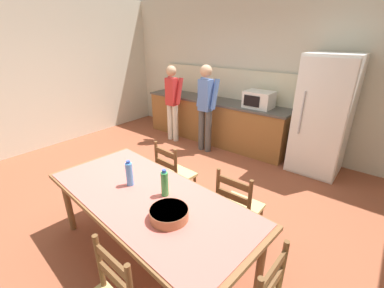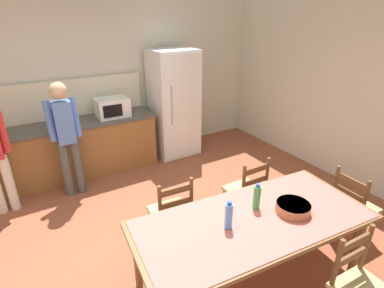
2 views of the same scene
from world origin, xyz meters
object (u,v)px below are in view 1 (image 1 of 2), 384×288
object	(u,v)px
person_at_sink	(172,100)
bottle_off_centre	(165,184)
refrigerator	(323,116)
microwave	(259,99)
chair_side_far_left	(174,175)
serving_bowl	(169,213)
person_at_counter	(206,105)
dining_table	(148,202)
bottle_near_centre	(129,174)
chair_side_far_right	(238,208)

from	to	relation	value
person_at_sink	bottle_off_centre	bearing A→B (deg)	-138.48
refrigerator	microwave	world-z (taller)	refrigerator
chair_side_far_left	serving_bowl	bearing A→B (deg)	135.08
serving_bowl	chair_side_far_left	distance (m)	1.29
microwave	person_at_sink	world-z (taller)	person_at_sink
microwave	person_at_counter	distance (m)	0.97
serving_bowl	dining_table	bearing A→B (deg)	164.33
bottle_off_centre	person_at_counter	world-z (taller)	person_at_counter
chair_side_far_left	bottle_off_centre	bearing A→B (deg)	131.81
bottle_near_centre	dining_table	bearing A→B (deg)	-4.89
bottle_off_centre	chair_side_far_left	bearing A→B (deg)	127.78
dining_table	person_at_counter	size ratio (longest dim) A/B	1.39
chair_side_far_left	person_at_counter	distance (m)	1.91
refrigerator	bottle_off_centre	xyz separation A→B (m)	(-0.64, -2.91, -0.08)
refrigerator	microwave	bearing A→B (deg)	179.03
microwave	chair_side_far_right	world-z (taller)	microwave
microwave	bottle_off_centre	bearing A→B (deg)	-80.96
chair_side_far_left	person_at_sink	size ratio (longest dim) A/B	0.58
dining_table	serving_bowl	xyz separation A→B (m)	(0.38, -0.11, 0.12)
bottle_off_centre	person_at_sink	bearing A→B (deg)	131.52
refrigerator	serving_bowl	world-z (taller)	refrigerator
refrigerator	person_at_counter	world-z (taller)	refrigerator
serving_bowl	microwave	bearing A→B (deg)	102.98
microwave	chair_side_far_right	distance (m)	2.55
chair_side_far_left	person_at_sink	bearing A→B (deg)	-43.02
bottle_off_centre	chair_side_far_right	distance (m)	0.88
refrigerator	serving_bowl	size ratio (longest dim) A/B	5.93
refrigerator	chair_side_far_left	world-z (taller)	refrigerator
refrigerator	person_at_counter	distance (m)	1.99
serving_bowl	person_at_sink	size ratio (longest dim) A/B	0.20
person_at_sink	person_at_counter	size ratio (longest dim) A/B	0.96
bottle_near_centre	chair_side_far_right	world-z (taller)	bottle_near_centre
serving_bowl	chair_side_far_left	xyz separation A→B (m)	(-0.81, 0.93, -0.36)
bottle_off_centre	serving_bowl	size ratio (longest dim) A/B	0.84
bottle_off_centre	person_at_counter	bearing A→B (deg)	118.00
refrigerator	microwave	size ratio (longest dim) A/B	3.79
serving_bowl	chair_side_far_right	world-z (taller)	chair_side_far_right
bottle_off_centre	person_at_sink	xyz separation A→B (m)	(-2.15, 2.43, 0.01)
chair_side_far_left	bottle_near_centre	bearing A→B (deg)	104.89
person_at_counter	dining_table	bearing A→B (deg)	-155.31
microwave	dining_table	world-z (taller)	microwave
dining_table	bottle_off_centre	xyz separation A→B (m)	(0.12, 0.11, 0.19)
chair_side_far_right	bottle_near_centre	bearing A→B (deg)	40.00
bottle_near_centre	person_at_counter	world-z (taller)	person_at_counter
bottle_off_centre	person_at_counter	xyz separation A→B (m)	(-1.28, 2.41, 0.06)
refrigerator	dining_table	distance (m)	3.13
dining_table	refrigerator	bearing A→B (deg)	75.80
refrigerator	dining_table	size ratio (longest dim) A/B	0.83
microwave	chair_side_far_left	distance (m)	2.30
microwave	serving_bowl	bearing A→B (deg)	-77.02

